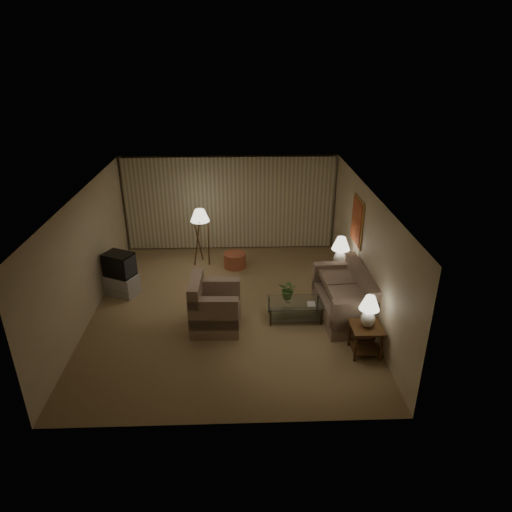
{
  "coord_description": "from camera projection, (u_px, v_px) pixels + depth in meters",
  "views": [
    {
      "loc": [
        0.29,
        -8.92,
        5.42
      ],
      "look_at": [
        0.64,
        0.6,
        1.01
      ],
      "focal_mm": 32.0,
      "sensor_mm": 36.0,
      "label": 1
    }
  ],
  "objects": [
    {
      "name": "coffee_table",
      "position": [
        295.0,
        308.0,
        9.83
      ],
      "size": [
        1.22,
        0.66,
        0.41
      ],
      "color": "silver",
      "rests_on": "ground"
    },
    {
      "name": "armchair",
      "position": [
        215.0,
        308.0,
        9.5
      ],
      "size": [
        1.13,
        1.08,
        0.89
      ],
      "rotation": [
        0.0,
        0.0,
        1.53
      ],
      "color": "gray",
      "rests_on": "ground"
    },
    {
      "name": "tv_cabinet",
      "position": [
        122.0,
        284.0,
        10.84
      ],
      "size": [
        1.11,
        1.05,
        0.5
      ],
      "primitive_type": "cube",
      "rotation": [
        0.0,
        0.0,
        -0.46
      ],
      "color": "#B0B0B3",
      "rests_on": "ground"
    },
    {
      "name": "table_lamp_near",
      "position": [
        369.0,
        309.0,
        8.43
      ],
      "size": [
        0.38,
        0.38,
        0.65
      ],
      "color": "white",
      "rests_on": "side_table_near"
    },
    {
      "name": "ottoman",
      "position": [
        235.0,
        260.0,
        12.19
      ],
      "size": [
        0.74,
        0.74,
        0.39
      ],
      "primitive_type": "cylinder",
      "rotation": [
        0.0,
        0.0,
        0.31
      ],
      "color": "#B5553D",
      "rests_on": "ground"
    },
    {
      "name": "book",
      "position": [
        307.0,
        304.0,
        9.68
      ],
      "size": [
        0.19,
        0.24,
        0.02
      ],
      "primitive_type": "imported",
      "rotation": [
        0.0,
        0.0,
        -0.09
      ],
      "color": "olive",
      "rests_on": "coffee_table"
    },
    {
      "name": "crt_tv",
      "position": [
        119.0,
        264.0,
        10.62
      ],
      "size": [
        1.02,
        0.98,
        0.56
      ],
      "primitive_type": "cube",
      "rotation": [
        0.0,
        0.0,
        -0.46
      ],
      "color": "black",
      "rests_on": "tv_cabinet"
    },
    {
      "name": "flowers",
      "position": [
        289.0,
        287.0,
        9.61
      ],
      "size": [
        0.49,
        0.47,
        0.43
      ],
      "primitive_type": "imported",
      "rotation": [
        0.0,
        0.0,
        -0.42
      ],
      "color": "#517D37",
      "rests_on": "vase"
    },
    {
      "name": "ground",
      "position": [
        229.0,
        308.0,
        10.36
      ],
      "size": [
        7.0,
        7.0,
        0.0
      ],
      "primitive_type": "plane",
      "color": "#A08758",
      "rests_on": "ground"
    },
    {
      "name": "table_lamp_far",
      "position": [
        341.0,
        249.0,
        10.77
      ],
      "size": [
        0.43,
        0.43,
        0.74
      ],
      "color": "white",
      "rests_on": "side_table_far"
    },
    {
      "name": "floor_lamp",
      "position": [
        201.0,
        236.0,
        12.14
      ],
      "size": [
        0.5,
        0.5,
        1.54
      ],
      "color": "#39200F",
      "rests_on": "ground"
    },
    {
      "name": "side_table_near",
      "position": [
        366.0,
        335.0,
        8.67
      ],
      "size": [
        0.6,
        0.6,
        0.6
      ],
      "color": "#39200F",
      "rests_on": "ground"
    },
    {
      "name": "vase",
      "position": [
        288.0,
        299.0,
        9.73
      ],
      "size": [
        0.16,
        0.16,
        0.16
      ],
      "primitive_type": "imported",
      "rotation": [
        0.0,
        0.0,
        0.09
      ],
      "color": "white",
      "rests_on": "coffee_table"
    },
    {
      "name": "room_shell",
      "position": [
        229.0,
        213.0,
        10.99
      ],
      "size": [
        6.04,
        7.02,
        2.72
      ],
      "color": "beige",
      "rests_on": "ground"
    },
    {
      "name": "side_table_far",
      "position": [
        338.0,
        273.0,
        11.04
      ],
      "size": [
        0.5,
        0.42,
        0.6
      ],
      "color": "#39200F",
      "rests_on": "ground"
    },
    {
      "name": "sofa",
      "position": [
        343.0,
        298.0,
        9.89
      ],
      "size": [
        2.04,
        1.19,
        0.86
      ],
      "rotation": [
        0.0,
        0.0,
        -1.51
      ],
      "color": "gray",
      "rests_on": "ground"
    }
  ]
}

